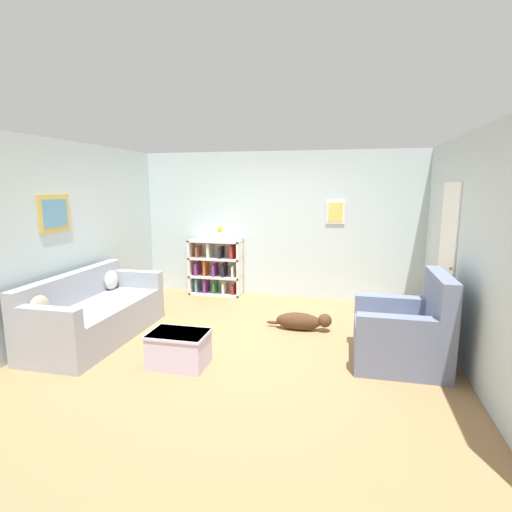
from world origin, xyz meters
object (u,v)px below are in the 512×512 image
Objects in this scene: couch at (95,315)px; dog at (302,321)px; vase at (220,232)px; bookshelf at (216,268)px; recliner_chair at (406,333)px; coffee_table at (179,348)px.

dog is (2.65, 0.91, -0.19)m from couch.
vase reaches higher than dog.
vase reaches higher than bookshelf.
vase is at bearing 138.19° from dog.
couch is 3.90m from recliner_chair.
recliner_chair is (3.90, 0.11, 0.04)m from couch.
vase is at bearing -11.43° from bookshelf.
vase is at bearing 141.86° from recliner_chair.
recliner_chair is 1.62× the size of coffee_table.
vase is (0.10, -0.02, 0.67)m from bookshelf.
couch is 3.15× the size of coffee_table.
couch reaches higher than coffee_table.
bookshelf is at bearing 70.38° from couch.
vase is (-0.46, 2.94, 0.96)m from coffee_table.
couch is 7.88× the size of vase.
bookshelf is 3.91× the size of vase.
bookshelf is 0.97× the size of recliner_chair.
coffee_table is 3.13m from vase.
recliner_chair reaches higher than couch.
dog is at bearing -40.55° from bookshelf.
vase is (-1.68, 1.51, 1.04)m from dog.
dog is (1.23, 1.44, -0.08)m from coffee_table.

